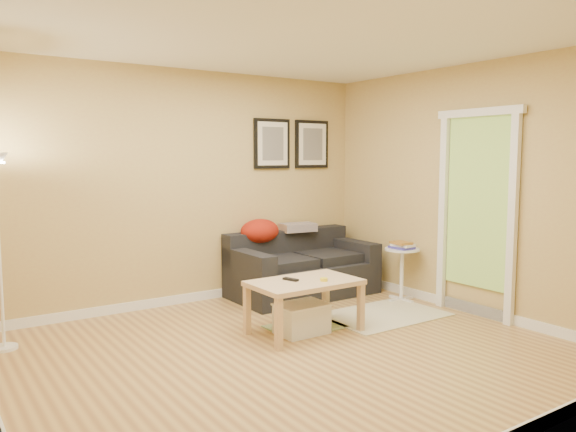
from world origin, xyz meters
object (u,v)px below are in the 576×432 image
object	(u,v)px
storage_bin	(302,318)
book_stack	(402,245)
coffee_table	(304,307)
side_table	(402,274)
sofa	(303,264)

from	to	relation	value
storage_bin	book_stack	distance (m)	1.74
book_stack	coffee_table	bearing A→B (deg)	-154.71
coffee_table	book_stack	world-z (taller)	book_stack
storage_bin	book_stack	xyz separation A→B (m)	(1.64, 0.33, 0.50)
side_table	sofa	bearing A→B (deg)	133.44
storage_bin	sofa	bearing A→B (deg)	53.79
coffee_table	side_table	bearing A→B (deg)	33.05
sofa	book_stack	world-z (taller)	sofa
sofa	side_table	distance (m)	1.15
coffee_table	storage_bin	size ratio (longest dim) A/B	2.14
sofa	book_stack	bearing A→B (deg)	-47.42
storage_bin	side_table	distance (m)	1.70
sofa	side_table	world-z (taller)	sofa
book_stack	storage_bin	bearing A→B (deg)	-155.00
side_table	book_stack	bearing A→B (deg)	-156.80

